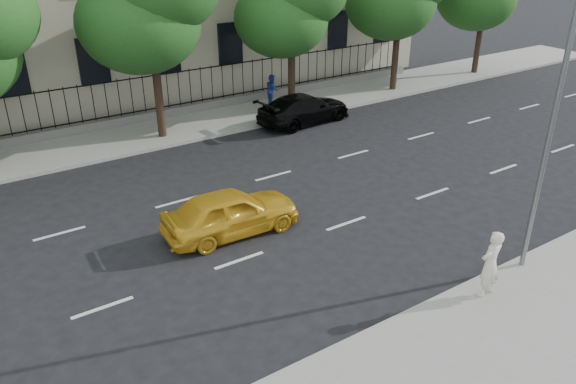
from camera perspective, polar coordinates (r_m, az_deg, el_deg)
name	(u,v)px	position (r m, az deg, el deg)	size (l,w,h in m)	color
ground	(400,258)	(16.92, 11.28, -6.62)	(120.00, 120.00, 0.00)	black
near_sidewalk	(517,332)	(14.91, 22.21, -13.00)	(60.00, 4.00, 0.15)	gray
far_sidewalk	(196,124)	(27.49, -9.35, 6.82)	(60.00, 4.00, 0.15)	gray
lane_markings	(307,198)	(20.05, 1.91, -0.57)	(49.60, 4.62, 0.01)	silver
iron_fence	(180,104)	(28.80, -10.87, 8.79)	(30.00, 0.50, 2.20)	slate
street_light	(540,88)	(15.71, 24.20, 9.63)	(0.25, 3.32, 8.05)	slate
yellow_taxi	(231,212)	(17.61, -5.84, -2.04)	(1.74, 4.33, 1.47)	gold
black_sedan	(304,109)	(27.37, 1.65, 8.47)	(1.99, 4.88, 1.42)	black
woman_near	(490,264)	(15.29, 19.86, -6.87)	(0.68, 0.45, 1.86)	white
pedestrian_far	(272,89)	(29.77, -1.64, 10.38)	(0.76, 0.59, 1.56)	navy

